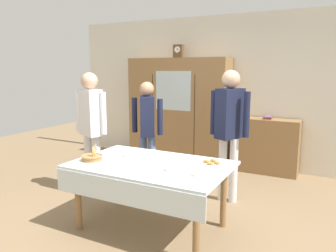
% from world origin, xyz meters
% --- Properties ---
extents(ground_plane, '(12.00, 12.00, 0.00)m').
position_xyz_m(ground_plane, '(0.00, 0.00, 0.00)').
color(ground_plane, '#846B4C').
rests_on(ground_plane, ground).
extents(back_wall, '(6.40, 0.10, 2.70)m').
position_xyz_m(back_wall, '(0.00, 2.65, 1.35)').
color(back_wall, silver).
rests_on(back_wall, ground).
extents(dining_table, '(1.68, 1.07, 0.75)m').
position_xyz_m(dining_table, '(0.00, -0.24, 0.65)').
color(dining_table, olive).
rests_on(dining_table, ground).
extents(wall_cabinet, '(1.93, 0.46, 1.95)m').
position_xyz_m(wall_cabinet, '(-0.90, 2.35, 0.98)').
color(wall_cabinet, olive).
rests_on(wall_cabinet, ground).
extents(mantel_clock, '(0.18, 0.11, 0.24)m').
position_xyz_m(mantel_clock, '(-0.90, 2.35, 2.07)').
color(mantel_clock, brown).
rests_on(mantel_clock, wall_cabinet).
extents(bookshelf_low, '(1.05, 0.35, 0.93)m').
position_xyz_m(bookshelf_low, '(0.74, 2.41, 0.47)').
color(bookshelf_low, olive).
rests_on(bookshelf_low, ground).
extents(book_stack, '(0.14, 0.19, 0.05)m').
position_xyz_m(book_stack, '(0.74, 2.41, 0.96)').
color(book_stack, '#99332D').
rests_on(book_stack, bookshelf_low).
extents(tea_cup_mid_left, '(0.13, 0.13, 0.06)m').
position_xyz_m(tea_cup_mid_left, '(0.30, -0.36, 0.77)').
color(tea_cup_mid_left, silver).
rests_on(tea_cup_mid_left, dining_table).
extents(tea_cup_near_left, '(0.13, 0.13, 0.06)m').
position_xyz_m(tea_cup_near_left, '(0.62, -0.39, 0.77)').
color(tea_cup_near_left, white).
rests_on(tea_cup_near_left, dining_table).
extents(tea_cup_front_edge, '(0.13, 0.13, 0.06)m').
position_xyz_m(tea_cup_front_edge, '(-0.37, -0.12, 0.77)').
color(tea_cup_front_edge, white).
rests_on(tea_cup_front_edge, dining_table).
extents(tea_cup_far_right, '(0.13, 0.13, 0.06)m').
position_xyz_m(tea_cup_far_right, '(-0.59, -0.14, 0.77)').
color(tea_cup_far_right, white).
rests_on(tea_cup_far_right, dining_table).
extents(tea_cup_back_edge, '(0.13, 0.13, 0.06)m').
position_xyz_m(tea_cup_back_edge, '(-0.15, 0.11, 0.77)').
color(tea_cup_back_edge, silver).
rests_on(tea_cup_back_edge, dining_table).
extents(bread_basket, '(0.24, 0.24, 0.16)m').
position_xyz_m(bread_basket, '(-0.65, -0.40, 0.78)').
color(bread_basket, '#9E7542').
rests_on(bread_basket, dining_table).
extents(pastry_plate, '(0.28, 0.28, 0.05)m').
position_xyz_m(pastry_plate, '(0.60, 0.06, 0.76)').
color(pastry_plate, white).
rests_on(pastry_plate, dining_table).
extents(spoon_near_left, '(0.12, 0.02, 0.01)m').
position_xyz_m(spoon_near_left, '(-0.58, 0.15, 0.75)').
color(spoon_near_left, silver).
rests_on(spoon_near_left, dining_table).
extents(spoon_back_edge, '(0.12, 0.02, 0.01)m').
position_xyz_m(spoon_back_edge, '(-0.02, -0.37, 0.75)').
color(spoon_back_edge, silver).
rests_on(spoon_back_edge, dining_table).
extents(person_by_cabinet, '(0.52, 0.41, 1.75)m').
position_xyz_m(person_by_cabinet, '(0.52, 0.93, 1.07)').
color(person_by_cabinet, silver).
rests_on(person_by_cabinet, ground).
extents(person_beside_shelf, '(0.52, 0.41, 1.57)m').
position_xyz_m(person_beside_shelf, '(-0.74, 0.95, 0.95)').
color(person_beside_shelf, slate).
rests_on(person_beside_shelf, ground).
extents(person_behind_table_right, '(0.52, 0.32, 1.71)m').
position_xyz_m(person_behind_table_right, '(-1.27, 0.32, 1.05)').
color(person_behind_table_right, silver).
rests_on(person_behind_table_right, ground).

